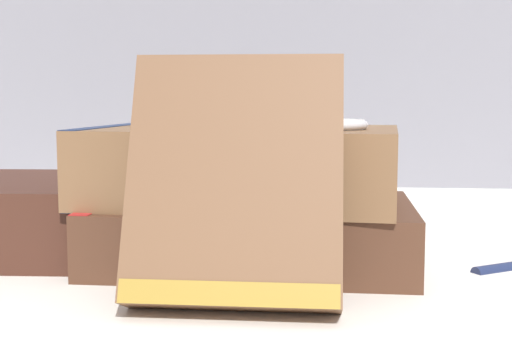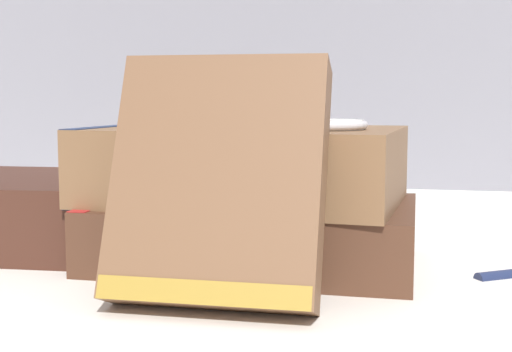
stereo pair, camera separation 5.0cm
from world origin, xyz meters
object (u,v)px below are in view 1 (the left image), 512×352
at_px(book_flat_bottom, 247,232).
at_px(book_flat_top, 235,165).
at_px(pocket_watch, 320,124).
at_px(book_leaning_front, 242,190).

relative_size(book_flat_bottom, book_flat_top, 0.99).
bearing_deg(pocket_watch, book_flat_top, 165.46).
xyz_separation_m(book_flat_bottom, book_flat_top, (-0.01, 0.00, 0.05)).
bearing_deg(book_flat_bottom, pocket_watch, -14.07).
distance_m(book_flat_top, pocket_watch, 0.06).
xyz_separation_m(book_flat_top, pocket_watch, (0.06, -0.01, 0.03)).
bearing_deg(book_leaning_front, book_flat_top, 99.17).
xyz_separation_m(book_leaning_front, pocket_watch, (0.04, 0.09, 0.03)).
distance_m(book_leaning_front, pocket_watch, 0.10).
distance_m(book_flat_bottom, pocket_watch, 0.09).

